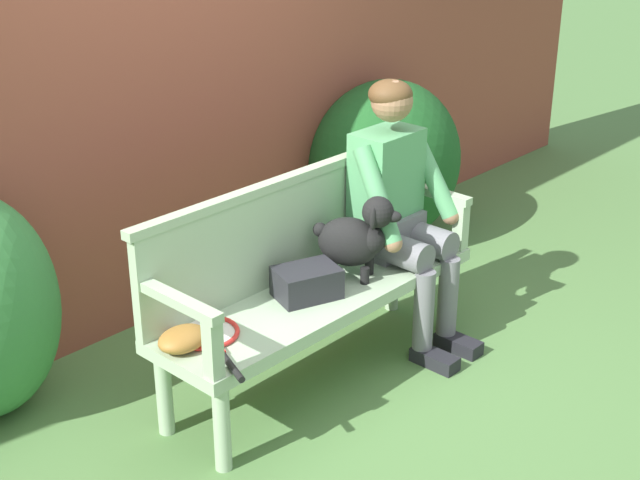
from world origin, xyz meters
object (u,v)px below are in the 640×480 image
(tennis_racket, at_px, (207,335))
(dog_on_bench, at_px, (357,237))
(person_seated, at_px, (399,203))
(sports_bag, at_px, (307,282))
(baseball_glove, at_px, (183,339))
(garden_bench, at_px, (320,302))

(tennis_racket, bearing_deg, dog_on_bench, -5.34)
(person_seated, height_order, tennis_racket, person_seated)
(sports_bag, bearing_deg, person_seated, -1.09)
(baseball_glove, bearing_deg, dog_on_bench, -6.04)
(garden_bench, distance_m, sports_bag, 0.16)
(person_seated, height_order, sports_bag, person_seated)
(person_seated, xyz_separation_m, sports_bag, (-0.64, 0.01, -0.20))
(garden_bench, relative_size, baseball_glove, 7.78)
(baseball_glove, bearing_deg, tennis_racket, -2.07)
(tennis_racket, height_order, sports_bag, sports_bag)
(garden_bench, xyz_separation_m, sports_bag, (-0.09, 0.00, 0.13))
(dog_on_bench, relative_size, baseball_glove, 1.87)
(dog_on_bench, bearing_deg, baseball_glove, 175.24)
(dog_on_bench, distance_m, sports_bag, 0.33)
(garden_bench, height_order, tennis_racket, tennis_racket)
(garden_bench, relative_size, dog_on_bench, 4.15)
(tennis_racket, bearing_deg, baseball_glove, 179.22)
(dog_on_bench, bearing_deg, sports_bag, 173.78)
(dog_on_bench, height_order, baseball_glove, dog_on_bench)
(person_seated, bearing_deg, tennis_racket, 177.17)
(garden_bench, bearing_deg, person_seated, -1.18)
(tennis_racket, xyz_separation_m, baseball_glove, (-0.12, 0.00, 0.04))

